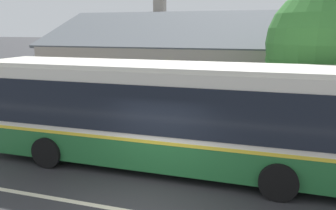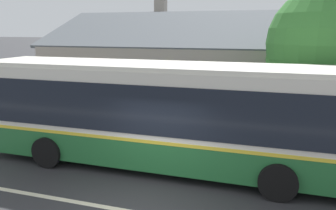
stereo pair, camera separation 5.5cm
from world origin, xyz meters
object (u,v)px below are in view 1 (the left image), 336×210
at_px(street_tree_primary, 320,47).
at_px(bench_by_building, 32,110).
at_px(transit_bus, 158,112).
at_px(bench_down_street, 96,118).

bearing_deg(street_tree_primary, bench_by_building, -175.83).
distance_m(transit_bus, bench_down_street, 4.74).
relative_size(transit_bus, bench_by_building, 6.50).
bearing_deg(bench_by_building, transit_bus, -22.77).
bearing_deg(bench_by_building, street_tree_primary, 4.17).
distance_m(transit_bus, bench_by_building, 8.14).
bearing_deg(transit_bus, bench_down_street, 144.79).
bearing_deg(street_tree_primary, transit_bus, -141.44).
relative_size(transit_bus, street_tree_primary, 2.03).
bearing_deg(street_tree_primary, bench_down_street, -171.09).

